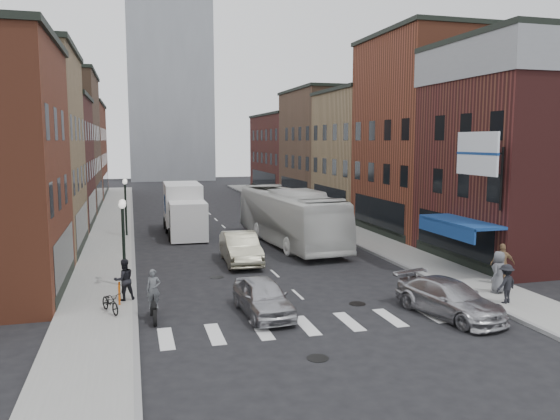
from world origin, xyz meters
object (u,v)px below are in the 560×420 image
object	(u,v)px
bike_rack	(119,293)
curb_car	(449,299)
motorcycle_rider	(154,297)
sedan_left_far	(241,248)
streetlamp_far	(125,196)
streetlamp_near	(123,227)
transit_bus	(289,216)
ped_left_solo	(124,280)
sedan_left_near	(263,297)
billboard_sign	(479,155)
ped_right_b	(502,264)
ped_right_c	(499,272)
ped_right_a	(506,284)
box_truck	(184,210)
parked_bicycle	(110,302)

from	to	relation	value
bike_rack	curb_car	size ratio (longest dim) A/B	0.17
motorcycle_rider	sedan_left_far	distance (m)	10.12
bike_rack	streetlamp_far	bearing A→B (deg)	89.31
streetlamp_near	curb_car	size ratio (longest dim) A/B	0.85
transit_bus	ped_left_solo	xyz separation A→B (m)	(-10.41, -10.96, -0.80)
motorcycle_rider	sedan_left_near	xyz separation A→B (m)	(4.15, -0.39, -0.21)
billboard_sign	bike_rack	world-z (taller)	billboard_sign
billboard_sign	streetlamp_near	distance (m)	16.68
streetlamp_far	curb_car	size ratio (longest dim) A/B	0.85
sedan_left_far	bike_rack	bearing A→B (deg)	-132.14
ped_right_b	ped_right_c	world-z (taller)	ped_right_b
transit_bus	ped_right_a	distance (m)	16.26
billboard_sign	ped_right_c	distance (m)	5.45
streetlamp_near	transit_bus	distance (m)	13.55
box_truck	transit_bus	distance (m)	8.40
streetlamp_far	motorcycle_rider	size ratio (longest dim) A/B	2.06
box_truck	ped_right_a	bearing A→B (deg)	-60.86
sedan_left_near	parked_bicycle	xyz separation A→B (m)	(-5.77, 1.38, -0.16)
box_truck	sedan_left_near	xyz separation A→B (m)	(1.19, -19.44, -1.08)
streetlamp_near	ped_left_solo	distance (m)	3.01
bike_rack	motorcycle_rider	bearing A→B (deg)	-59.74
parked_bicycle	ped_right_b	distance (m)	17.52
parked_bicycle	ped_left_solo	distance (m)	1.74
box_truck	ped_right_c	xyz separation A→B (m)	(11.79, -19.63, -0.72)
parked_bicycle	ped_right_b	bearing A→B (deg)	-24.13
sedan_left_near	ped_right_c	distance (m)	10.60
ped_left_solo	streetlamp_near	bearing A→B (deg)	-107.57
streetlamp_far	ped_right_a	bearing A→B (deg)	-54.08
box_truck	parked_bicycle	xyz separation A→B (m)	(-4.58, -18.06, -1.24)
sedan_left_far	ped_right_c	world-z (taller)	ped_right_c
motorcycle_rider	parked_bicycle	size ratio (longest dim) A/B	1.28
ped_left_solo	ped_right_a	size ratio (longest dim) A/B	1.08
box_truck	ped_right_a	world-z (taller)	box_truck
ped_right_a	streetlamp_near	bearing A→B (deg)	-42.57
sedan_left_far	ped_left_solo	world-z (taller)	ped_left_solo
billboard_sign	box_truck	size ratio (longest dim) A/B	0.44
streetlamp_far	ped_right_c	bearing A→B (deg)	-50.91
box_truck	ped_right_c	size ratio (longest dim) A/B	4.55
motorcycle_rider	sedan_left_near	world-z (taller)	motorcycle_rider
bike_rack	curb_car	distance (m)	13.27
streetlamp_far	motorcycle_rider	distance (m)	19.06
ped_right_a	billboard_sign	bearing A→B (deg)	-121.76
bike_rack	box_truck	size ratio (longest dim) A/B	0.10
billboard_sign	streetlamp_far	size ratio (longest dim) A/B	0.90
sedan_left_near	transit_bus	bearing A→B (deg)	66.43
streetlamp_far	motorcycle_rider	world-z (taller)	streetlamp_far
bike_rack	transit_bus	xyz separation A→B (m)	(10.61, 11.31, 1.28)
streetlamp_far	parked_bicycle	xyz separation A→B (m)	(-0.51, -17.94, -2.35)
ped_left_solo	ped_right_a	xyz separation A→B (m)	(15.15, -4.57, -0.06)
curb_car	ped_right_b	size ratio (longest dim) A/B	2.54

